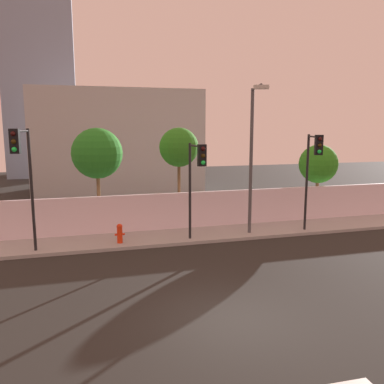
% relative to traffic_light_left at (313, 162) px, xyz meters
% --- Properties ---
extents(ground_plane, '(80.00, 80.00, 0.00)m').
position_rel_traffic_light_left_xyz_m(ground_plane, '(-6.66, -6.84, -3.58)').
color(ground_plane, '#272623').
extents(sidewalk, '(36.00, 2.40, 0.15)m').
position_rel_traffic_light_left_xyz_m(sidewalk, '(-6.66, 1.36, -3.51)').
color(sidewalk, '#A2A2A2').
rests_on(sidewalk, ground).
extents(perimeter_wall, '(36.00, 0.18, 1.80)m').
position_rel_traffic_light_left_xyz_m(perimeter_wall, '(-6.66, 2.65, -2.53)').
color(perimeter_wall, white).
rests_on(perimeter_wall, sidewalk).
extents(traffic_light_left, '(0.54, 1.57, 4.69)m').
position_rel_traffic_light_left_xyz_m(traffic_light_left, '(0.00, 0.00, 0.00)').
color(traffic_light_left, black).
rests_on(traffic_light_left, sidewalk).
extents(traffic_light_center, '(0.54, 1.63, 4.98)m').
position_rel_traffic_light_left_xyz_m(traffic_light_center, '(-12.53, -0.01, 0.20)').
color(traffic_light_center, black).
rests_on(traffic_light_center, sidewalk).
extents(traffic_light_right, '(0.38, 1.65, 4.34)m').
position_rel_traffic_light_left_xyz_m(traffic_light_right, '(-5.67, -0.07, -0.24)').
color(traffic_light_right, black).
rests_on(traffic_light_right, sidewalk).
extents(street_lamp_curbside, '(0.97, 2.36, 6.78)m').
position_rel_traffic_light_left_xyz_m(street_lamp_curbside, '(-2.81, 0.59, 0.63)').
color(street_lamp_curbside, '#4C4C51').
rests_on(street_lamp_curbside, sidewalk).
extents(fire_hydrant, '(0.44, 0.26, 0.86)m').
position_rel_traffic_light_left_xyz_m(fire_hydrant, '(-8.91, 0.84, -2.97)').
color(fire_hydrant, red).
rests_on(fire_hydrant, sidewalk).
extents(roadside_tree_leftmost, '(2.49, 2.49, 5.15)m').
position_rel_traffic_light_left_xyz_m(roadside_tree_leftmost, '(-9.64, 3.81, 0.30)').
color(roadside_tree_leftmost, brown).
rests_on(roadside_tree_leftmost, ground).
extents(roadside_tree_midleft, '(2.03, 2.03, 5.16)m').
position_rel_traffic_light_left_xyz_m(roadside_tree_midleft, '(-5.50, 3.81, 0.53)').
color(roadside_tree_midleft, brown).
rests_on(roadside_tree_midleft, ground).
extents(roadside_tree_midright, '(2.22, 2.22, 4.18)m').
position_rel_traffic_light_left_xyz_m(roadside_tree_midright, '(2.79, 3.81, -0.53)').
color(roadside_tree_midright, brown).
rests_on(roadside_tree_midright, ground).
extents(low_building_distant, '(13.10, 6.00, 8.06)m').
position_rel_traffic_light_left_xyz_m(low_building_distant, '(-7.52, 16.65, 0.44)').
color(low_building_distant, '#AEAEAE').
rests_on(low_building_distant, ground).
extents(tower_on_skyline, '(6.94, 5.00, 29.77)m').
position_rel_traffic_light_left_xyz_m(tower_on_skyline, '(-14.21, 28.65, 11.30)').
color(tower_on_skyline, '#7C8AA2').
rests_on(tower_on_skyline, ground).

